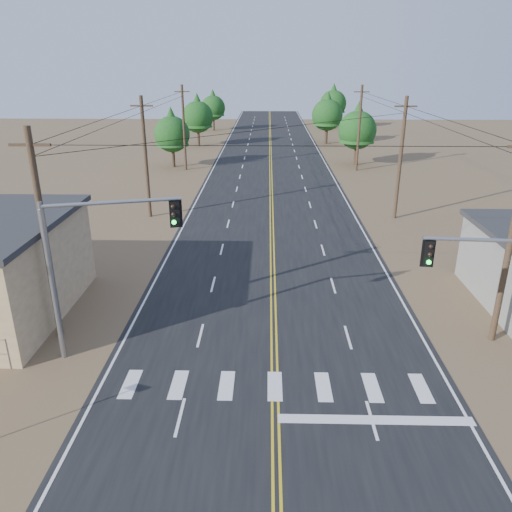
{
  "coord_description": "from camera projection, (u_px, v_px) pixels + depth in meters",
  "views": [
    {
      "loc": [
        -0.37,
        -9.2,
        12.51
      ],
      "look_at": [
        -0.92,
        13.83,
        3.5
      ],
      "focal_mm": 35.0,
      "sensor_mm": 36.0,
      "label": 1
    }
  ],
  "objects": [
    {
      "name": "utility_pole_right_mid",
      "position": [
        400.0,
        158.0,
        40.82
      ],
      "size": [
        1.8,
        0.3,
        10.0
      ],
      "color": "#4C3826",
      "rests_on": "ground"
    },
    {
      "name": "utility_pole_right_far",
      "position": [
        359.0,
        128.0,
        59.44
      ],
      "size": [
        1.8,
        0.3,
        10.0
      ],
      "color": "#4C3826",
      "rests_on": "ground"
    },
    {
      "name": "utility_pole_left_near",
      "position": [
        45.0,
        236.0,
        22.66
      ],
      "size": [
        1.8,
        0.3,
        10.0
      ],
      "color": "#4C3826",
      "rests_on": "ground"
    },
    {
      "name": "utility_pole_left_far",
      "position": [
        184.0,
        127.0,
        59.9
      ],
      "size": [
        1.8,
        0.3,
        10.0
      ],
      "color": "#4C3826",
      "rests_on": "ground"
    },
    {
      "name": "tree_right_far",
      "position": [
        333.0,
        101.0,
        97.93
      ],
      "size": [
        5.17,
        5.17,
        8.62
      ],
      "color": "#3F2D1E",
      "rests_on": "ground"
    },
    {
      "name": "utility_pole_right_near",
      "position": [
        511.0,
        239.0,
        22.19
      ],
      "size": [
        1.8,
        0.3,
        10.0
      ],
      "color": "#4C3826",
      "rests_on": "ground"
    },
    {
      "name": "signal_mast_left",
      "position": [
        89.0,
        253.0,
        21.2
      ],
      "size": [
        5.64,
        1.66,
        7.25
      ],
      "rotation": [
        0.0,
        0.0,
        0.25
      ],
      "color": "gray",
      "rests_on": "ground"
    },
    {
      "name": "tree_right_mid",
      "position": [
        327.0,
        112.0,
        79.43
      ],
      "size": [
        4.93,
        4.93,
        8.22
      ],
      "color": "#3F2D1E",
      "rests_on": "ground"
    },
    {
      "name": "utility_pole_left_mid",
      "position": [
        146.0,
        157.0,
        41.28
      ],
      "size": [
        1.8,
        0.3,
        10.0
      ],
      "color": "#4C3826",
      "rests_on": "ground"
    },
    {
      "name": "tree_left_near",
      "position": [
        172.0,
        130.0,
        61.77
      ],
      "size": [
        4.44,
        4.44,
        7.39
      ],
      "color": "#3F2D1E",
      "rests_on": "ground"
    },
    {
      "name": "tree_right_near",
      "position": [
        358.0,
        126.0,
        62.82
      ],
      "size": [
        4.79,
        4.79,
        7.98
      ],
      "color": "#3F2D1E",
      "rests_on": "ground"
    },
    {
      "name": "tree_left_far",
      "position": [
        213.0,
        105.0,
        95.22
      ],
      "size": [
        4.6,
        4.6,
        7.67
      ],
      "color": "#3F2D1E",
      "rests_on": "ground"
    },
    {
      "name": "road",
      "position": [
        272.0,
        224.0,
        41.05
      ],
      "size": [
        15.0,
        200.0,
        0.02
      ],
      "primitive_type": "cube",
      "color": "black",
      "rests_on": "ground"
    },
    {
      "name": "tree_left_mid",
      "position": [
        198.0,
        114.0,
        77.4
      ],
      "size": [
        4.83,
        4.83,
        8.05
      ],
      "color": "#3F2D1E",
      "rests_on": "ground"
    }
  ]
}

